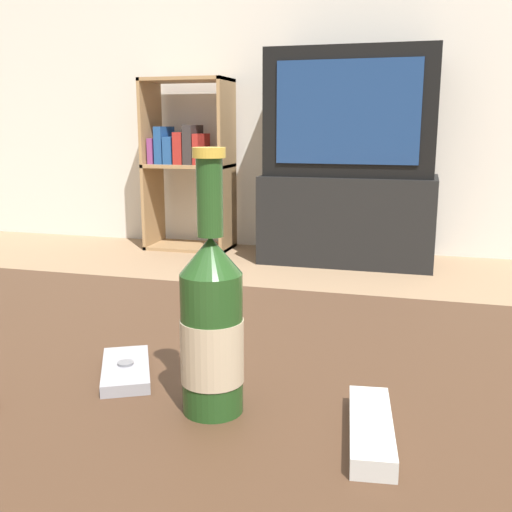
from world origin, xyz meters
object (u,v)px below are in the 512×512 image
Objects in this scene: cell_phone at (126,370)px; television at (351,113)px; tv_stand at (348,219)px; beer_bottle at (212,325)px; bookshelf at (186,159)px; remote_control at (371,429)px.

television is at bearing 64.27° from cell_phone.
tv_stand is 2.82m from beer_bottle.
cell_phone is at bearing -88.46° from television.
tv_stand is 1.06m from bookshelf.
remote_control is at bearing -82.51° from television.
cell_phone is 0.88× the size of remote_control.
tv_stand is at bearing 94.17° from beer_bottle.
tv_stand is 2.84m from remote_control.
cell_phone is at bearing -88.46° from tv_stand.
beer_bottle reaches higher than remote_control.
beer_bottle reaches higher than cell_phone.
remote_control is at bearing -5.23° from beer_bottle.
television is at bearing -90.00° from tv_stand.
tv_stand is at bearing 64.27° from cell_phone.
beer_bottle is 1.81× the size of remote_control.
bookshelf is 6.83× the size of remote_control.
bookshelf is (-1.01, 0.09, 0.31)m from tv_stand.
television is at bearing 90.28° from remote_control.
television is 2.76m from cell_phone.
beer_bottle reaches higher than tv_stand.
beer_bottle is at bearing 167.56° from remote_control.
beer_bottle is at bearing -85.83° from tv_stand.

